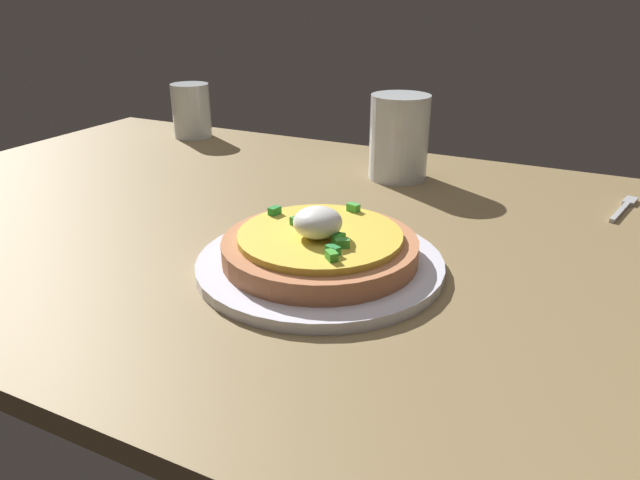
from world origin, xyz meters
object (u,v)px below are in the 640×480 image
Objects in this scene: plate at (320,264)px; fork at (625,207)px; cup_near at (399,139)px; pizza at (320,245)px; cup_far at (192,114)px.

fork is at bearing 50.17° from plate.
plate is 32.38cm from cup_near.
fork is at bearing 50.25° from pizza.
pizza is at bearing -73.74° from plate.
cup_far is (-42.11, 7.07, -1.47)cm from cup_near.
cup_far is 72.56cm from fork.
fork is at bearing -5.33° from cup_far.
cup_far is at bearing 96.80° from fork.
plate is 59.83cm from cup_far.
pizza is 1.86× the size of fork.
pizza is at bearing 152.37° from fork.
plate is 41.87cm from fork.
plate is 2.36× the size of fork.
cup_near is at bearing 95.79° from pizza.
plate reaches higher than fork.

